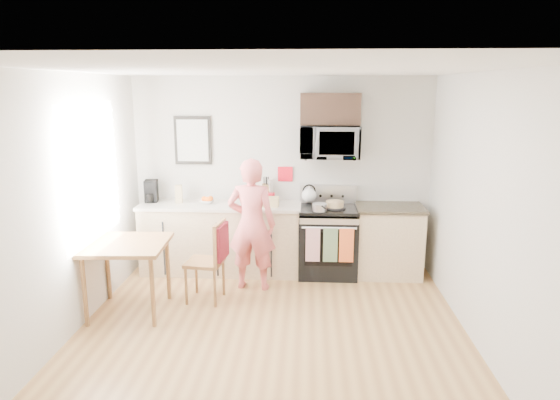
# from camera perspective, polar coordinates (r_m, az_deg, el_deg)

# --- Properties ---
(floor) EXTENTS (4.60, 4.60, 0.00)m
(floor) POSITION_cam_1_polar(r_m,az_deg,el_deg) (5.03, -1.28, -16.38)
(floor) COLOR olive
(floor) RESTS_ON ground
(back_wall) EXTENTS (4.00, 0.04, 2.60)m
(back_wall) POSITION_cam_1_polar(r_m,az_deg,el_deg) (6.79, 0.19, 3.01)
(back_wall) COLOR beige
(back_wall) RESTS_ON floor
(front_wall) EXTENTS (4.00, 0.04, 2.60)m
(front_wall) POSITION_cam_1_polar(r_m,az_deg,el_deg) (2.40, -5.91, -15.92)
(front_wall) COLOR beige
(front_wall) RESTS_ON floor
(left_wall) EXTENTS (0.04, 4.60, 2.60)m
(left_wall) POSITION_cam_1_polar(r_m,az_deg,el_deg) (5.11, -24.35, -1.42)
(left_wall) COLOR beige
(left_wall) RESTS_ON floor
(right_wall) EXTENTS (0.04, 4.60, 2.60)m
(right_wall) POSITION_cam_1_polar(r_m,az_deg,el_deg) (4.82, 23.09, -2.10)
(right_wall) COLOR beige
(right_wall) RESTS_ON floor
(ceiling) EXTENTS (4.00, 4.60, 0.04)m
(ceiling) POSITION_cam_1_polar(r_m,az_deg,el_deg) (4.40, -1.45, 14.70)
(ceiling) COLOR white
(ceiling) RESTS_ON back_wall
(window) EXTENTS (0.06, 1.40, 1.50)m
(window) POSITION_cam_1_polar(r_m,az_deg,el_deg) (5.75, -20.64, 2.93)
(window) COLOR white
(window) RESTS_ON left_wall
(cabinet_left) EXTENTS (2.10, 0.60, 0.90)m
(cabinet_left) POSITION_cam_1_polar(r_m,az_deg,el_deg) (6.79, -6.74, -4.47)
(cabinet_left) COLOR tan
(cabinet_left) RESTS_ON floor
(countertop_left) EXTENTS (2.14, 0.64, 0.04)m
(countertop_left) POSITION_cam_1_polar(r_m,az_deg,el_deg) (6.66, -6.84, -0.61)
(countertop_left) COLOR beige
(countertop_left) RESTS_ON cabinet_left
(cabinet_right) EXTENTS (0.84, 0.60, 0.90)m
(cabinet_right) POSITION_cam_1_polar(r_m,az_deg,el_deg) (6.77, 12.25, -4.71)
(cabinet_right) COLOR tan
(cabinet_right) RESTS_ON floor
(countertop_right) EXTENTS (0.88, 0.64, 0.04)m
(countertop_right) POSITION_cam_1_polar(r_m,az_deg,el_deg) (6.65, 12.44, -0.85)
(countertop_right) COLOR black
(countertop_right) RESTS_ON cabinet_right
(range) EXTENTS (0.76, 0.70, 1.16)m
(range) POSITION_cam_1_polar(r_m,az_deg,el_deg) (6.67, 5.46, -4.86)
(range) COLOR black
(range) RESTS_ON floor
(microwave) EXTENTS (0.76, 0.51, 0.42)m
(microwave) POSITION_cam_1_polar(r_m,az_deg,el_deg) (6.50, 5.67, 6.61)
(microwave) COLOR silver
(microwave) RESTS_ON back_wall
(upper_cabinet) EXTENTS (0.76, 0.35, 0.40)m
(upper_cabinet) POSITION_cam_1_polar(r_m,az_deg,el_deg) (6.52, 5.74, 10.33)
(upper_cabinet) COLOR black
(upper_cabinet) RESTS_ON back_wall
(wall_art) EXTENTS (0.50, 0.04, 0.65)m
(wall_art) POSITION_cam_1_polar(r_m,az_deg,el_deg) (6.87, -9.93, 6.73)
(wall_art) COLOR black
(wall_art) RESTS_ON back_wall
(wall_trivet) EXTENTS (0.20, 0.02, 0.20)m
(wall_trivet) POSITION_cam_1_polar(r_m,az_deg,el_deg) (6.77, 0.60, 2.98)
(wall_trivet) COLOR red
(wall_trivet) RESTS_ON back_wall
(person) EXTENTS (0.63, 0.45, 1.63)m
(person) POSITION_cam_1_polar(r_m,az_deg,el_deg) (6.09, -3.26, -2.81)
(person) COLOR #CF3F39
(person) RESTS_ON floor
(dining_table) EXTENTS (0.86, 0.86, 0.80)m
(dining_table) POSITION_cam_1_polar(r_m,az_deg,el_deg) (5.70, -17.10, -5.59)
(dining_table) COLOR brown
(dining_table) RESTS_ON floor
(chair) EXTENTS (0.49, 0.45, 0.96)m
(chair) POSITION_cam_1_polar(r_m,az_deg,el_deg) (5.81, -7.38, -5.74)
(chair) COLOR brown
(chair) RESTS_ON floor
(knife_block) EXTENTS (0.11, 0.15, 0.23)m
(knife_block) POSITION_cam_1_polar(r_m,az_deg,el_deg) (6.77, -1.60, 0.86)
(knife_block) COLOR brown
(knife_block) RESTS_ON countertop_left
(utensil_crock) EXTENTS (0.11, 0.11, 0.32)m
(utensil_crock) POSITION_cam_1_polar(r_m,az_deg,el_deg) (6.65, -1.05, 0.77)
(utensil_crock) COLOR red
(utensil_crock) RESTS_ON countertop_left
(fruit_bowl) EXTENTS (0.23, 0.23, 0.09)m
(fruit_bowl) POSITION_cam_1_polar(r_m,az_deg,el_deg) (6.71, -8.33, -0.05)
(fruit_bowl) COLOR white
(fruit_bowl) RESTS_ON countertop_left
(milk_carton) EXTENTS (0.10, 0.10, 0.24)m
(milk_carton) POSITION_cam_1_polar(r_m,az_deg,el_deg) (6.79, -11.49, 0.69)
(milk_carton) COLOR tan
(milk_carton) RESTS_ON countertop_left
(coffee_maker) EXTENTS (0.19, 0.26, 0.29)m
(coffee_maker) POSITION_cam_1_polar(r_m,az_deg,el_deg) (6.93, -14.52, 0.93)
(coffee_maker) COLOR black
(coffee_maker) RESTS_ON countertop_left
(bread_bag) EXTENTS (0.34, 0.18, 0.12)m
(bread_bag) POSITION_cam_1_polar(r_m,az_deg,el_deg) (6.47, -1.65, -0.19)
(bread_bag) COLOR tan
(bread_bag) RESTS_ON countertop_left
(cake) EXTENTS (0.28, 0.28, 0.09)m
(cake) POSITION_cam_1_polar(r_m,az_deg,el_deg) (6.48, 6.28, -0.54)
(cake) COLOR black
(cake) RESTS_ON range
(kettle) EXTENTS (0.20, 0.20, 0.25)m
(kettle) POSITION_cam_1_polar(r_m,az_deg,el_deg) (6.73, 3.34, 0.59)
(kettle) COLOR white
(kettle) RESTS_ON range
(pot) EXTENTS (0.18, 0.31, 0.09)m
(pot) POSITION_cam_1_polar(r_m,az_deg,el_deg) (6.31, 4.57, -0.84)
(pot) COLOR silver
(pot) RESTS_ON range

